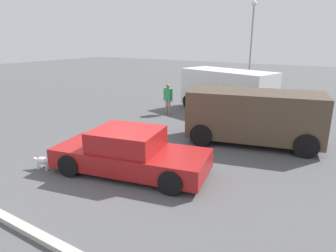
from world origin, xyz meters
The scene contains 8 objects.
ground_plane centered at (0.00, 0.00, 0.00)m, with size 80.00×80.00×0.00m, color #515154.
sedan_foreground centered at (0.29, -0.10, 0.59)m, with size 4.67×2.60×1.28m.
dog centered at (-1.98, -1.29, 0.27)m, with size 0.64×0.37×0.42m.
van_white centered at (-0.17, 8.46, 1.16)m, with size 5.19×3.24×2.15m.
suv_dark centered at (2.50, 4.27, 1.05)m, with size 4.96×2.96×1.92m.
pedestrian centered at (-2.47, 6.36, 0.91)m, with size 0.57×0.28×1.54m.
parking_curb centered at (0.00, -3.41, 0.06)m, with size 9.42×0.20×0.12m, color #B7B2A8.
light_post_near centered at (-2.77, 20.30, 4.52)m, with size 0.44×0.44×6.71m.
Camera 1 is at (5.48, -6.31, 3.74)m, focal length 32.24 mm.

